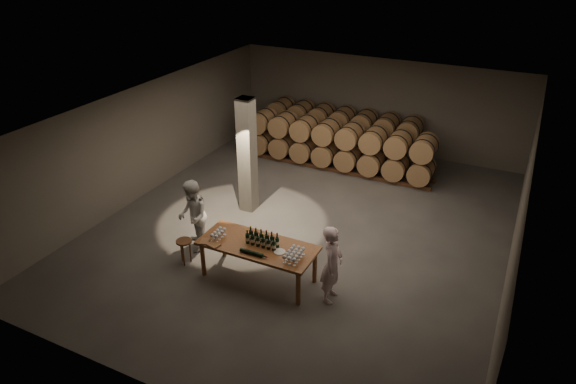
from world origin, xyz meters
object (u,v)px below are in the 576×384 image
at_px(tasting_table, 258,248).
at_px(plate, 280,252).
at_px(notebook_near, 214,245).
at_px(stool, 184,245).
at_px(bottle_cluster, 262,240).
at_px(person_man, 332,264).
at_px(person_woman, 193,216).

xyz_separation_m(tasting_table, plate, (0.56, -0.05, 0.11)).
relative_size(notebook_near, stool, 0.43).
relative_size(bottle_cluster, person_man, 0.42).
height_order(notebook_near, person_woman, person_woman).
relative_size(notebook_near, person_woman, 0.15).
relative_size(stool, person_man, 0.35).
bearing_deg(person_woman, notebook_near, 15.67).
bearing_deg(notebook_near, tasting_table, 40.92).
distance_m(notebook_near, person_man, 2.60).
bearing_deg(plate, bottle_cluster, 170.54).
xyz_separation_m(tasting_table, person_man, (1.71, 0.06, 0.08)).
xyz_separation_m(notebook_near, person_woman, (-1.15, 0.84, -0.01)).
relative_size(bottle_cluster, person_woman, 0.41).
distance_m(notebook_near, person_woman, 1.42).
height_order(plate, person_woman, person_woman).
bearing_deg(notebook_near, person_woman, 156.57).
relative_size(bottle_cluster, stool, 1.20).
height_order(plate, notebook_near, notebook_near).
bearing_deg(person_man, notebook_near, 97.22).
bearing_deg(tasting_table, person_woman, 168.86).
xyz_separation_m(tasting_table, notebook_near, (-0.84, -0.45, 0.12)).
height_order(bottle_cluster, person_man, person_man).
xyz_separation_m(plate, person_woman, (-2.55, 0.44, -0.01)).
distance_m(tasting_table, stool, 1.87).
distance_m(bottle_cluster, person_man, 1.62).
xyz_separation_m(plate, person_man, (1.15, 0.11, -0.03)).
relative_size(notebook_near, person_man, 0.15).
bearing_deg(plate, notebook_near, -164.03).
xyz_separation_m(bottle_cluster, person_man, (1.61, 0.03, -0.15)).
xyz_separation_m(stool, person_man, (3.54, 0.29, 0.37)).
distance_m(tasting_table, notebook_near, 0.96).
height_order(tasting_table, stool, tasting_table).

